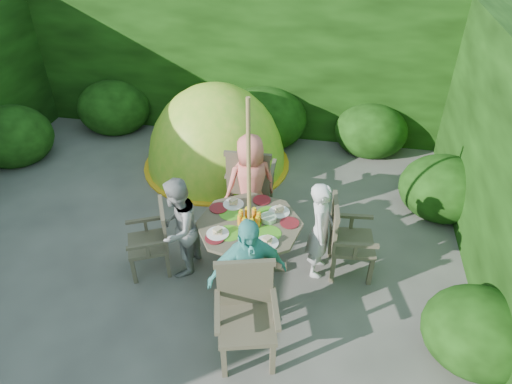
% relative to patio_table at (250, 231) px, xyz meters
% --- Properties ---
extents(ground, '(60.00, 60.00, 0.00)m').
position_rel_patio_table_xyz_m(ground, '(-0.97, -0.14, -0.59)').
color(ground, '#4B4843').
rests_on(ground, ground).
extents(hedge_enclosure, '(9.00, 9.00, 2.50)m').
position_rel_patio_table_xyz_m(hedge_enclosure, '(-0.97, 1.19, 0.66)').
color(hedge_enclosure, black).
rests_on(hedge_enclosure, ground).
extents(patio_table, '(1.40, 1.40, 0.84)m').
position_rel_patio_table_xyz_m(patio_table, '(0.00, 0.00, 0.00)').
color(patio_table, '#413A2A').
rests_on(patio_table, ground).
extents(parasol_pole, '(0.05, 0.05, 2.20)m').
position_rel_patio_table_xyz_m(parasol_pole, '(-0.00, -0.00, 0.51)').
color(parasol_pole, olive).
rests_on(parasol_pole, ground).
extents(garden_chair_right, '(0.54, 0.60, 0.92)m').
position_rel_patio_table_xyz_m(garden_chair_right, '(1.08, 0.20, -0.10)').
color(garden_chair_right, '#413A2A').
rests_on(garden_chair_right, ground).
extents(garden_chair_left, '(0.61, 0.64, 0.84)m').
position_rel_patio_table_xyz_m(garden_chair_left, '(-1.10, -0.18, -0.14)').
color(garden_chair_left, '#413A2A').
rests_on(garden_chair_left, ground).
extents(garden_chair_back, '(0.63, 0.56, 1.02)m').
position_rel_patio_table_xyz_m(garden_chair_back, '(-0.21, 1.07, -0.05)').
color(garden_chair_back, '#413A2A').
rests_on(garden_chair_back, ground).
extents(garden_chair_front, '(0.69, 0.65, 0.97)m').
position_rel_patio_table_xyz_m(garden_chair_front, '(0.18, -1.08, -0.07)').
color(garden_chair_front, '#413A2A').
rests_on(garden_chair_front, ground).
extents(child_right, '(0.31, 0.46, 1.22)m').
position_rel_patio_table_xyz_m(child_right, '(0.78, 0.14, 0.02)').
color(child_right, silver).
rests_on(child_right, ground).
extents(child_left, '(0.51, 0.64, 1.25)m').
position_rel_patio_table_xyz_m(child_left, '(-0.79, -0.14, 0.03)').
color(child_left, gray).
rests_on(child_left, ground).
extents(child_back, '(0.79, 0.70, 1.36)m').
position_rel_patio_table_xyz_m(child_back, '(-0.14, 0.79, 0.09)').
color(child_back, '#F27364').
rests_on(child_back, ground).
extents(child_front, '(0.86, 0.68, 1.37)m').
position_rel_patio_table_xyz_m(child_front, '(0.14, -0.79, 0.09)').
color(child_front, '#4EB7AE').
rests_on(child_front, ground).
extents(dome_tent, '(2.78, 2.78, 2.68)m').
position_rel_patio_table_xyz_m(dome_tent, '(-1.01, 2.24, -0.59)').
color(dome_tent, '#85CF27').
rests_on(dome_tent, ground).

